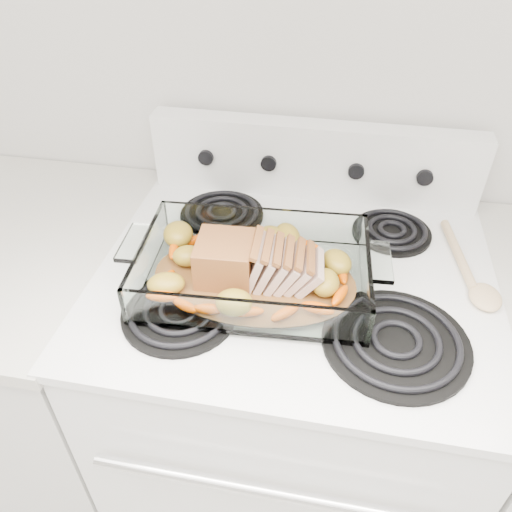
% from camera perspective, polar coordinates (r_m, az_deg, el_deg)
% --- Properties ---
extents(electric_range, '(0.78, 0.70, 1.12)m').
position_cam_1_polar(electric_range, '(1.34, 3.55, -16.47)').
color(electric_range, white).
rests_on(electric_range, ground).
extents(counter_left, '(0.58, 0.68, 0.93)m').
position_cam_1_polar(counter_left, '(1.53, -22.51, -11.84)').
color(counter_left, silver).
rests_on(counter_left, ground).
extents(baking_dish, '(0.42, 0.28, 0.08)m').
position_cam_1_polar(baking_dish, '(0.94, -0.23, -2.03)').
color(baking_dish, silver).
rests_on(baking_dish, electric_range).
extents(pork_roast, '(0.23, 0.10, 0.08)m').
position_cam_1_polar(pork_roast, '(0.93, -1.09, -0.68)').
color(pork_roast, brown).
rests_on(pork_roast, baking_dish).
extents(roast_vegetables, '(0.37, 0.20, 0.05)m').
position_cam_1_polar(roast_vegetables, '(0.97, -0.05, -0.22)').
color(roast_vegetables, '#D35800').
rests_on(roast_vegetables, baking_dish).
extents(wooden_spoon, '(0.09, 0.27, 0.02)m').
position_cam_1_polar(wooden_spoon, '(1.05, 23.53, -2.22)').
color(wooden_spoon, '#D9B680').
rests_on(wooden_spoon, electric_range).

